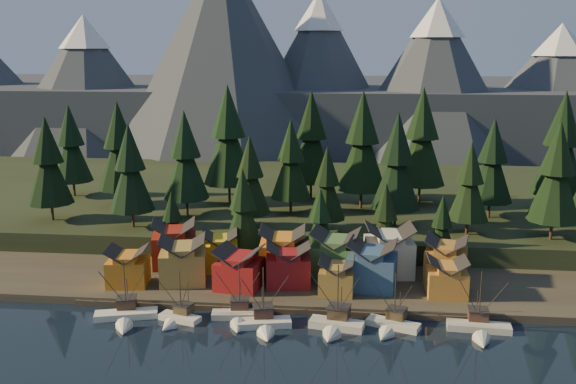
# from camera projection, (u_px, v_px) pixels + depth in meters

# --- Properties ---
(ground) EXTENTS (500.00, 500.00, 0.00)m
(ground) POSITION_uv_depth(u_px,v_px,m) (274.00, 351.00, 103.44)
(ground) COLOR black
(ground) RESTS_ON ground
(shore_strip) EXTENTS (400.00, 50.00, 1.50)m
(shore_strip) POSITION_uv_depth(u_px,v_px,m) (297.00, 265.00, 142.06)
(shore_strip) COLOR #332D25
(shore_strip) RESTS_ON ground
(hillside) EXTENTS (420.00, 100.00, 6.00)m
(hillside) POSITION_uv_depth(u_px,v_px,m) (313.00, 202.00, 190.05)
(hillside) COLOR black
(hillside) RESTS_ON ground
(dock) EXTENTS (80.00, 4.00, 1.00)m
(dock) POSITION_uv_depth(u_px,v_px,m) (286.00, 308.00, 119.33)
(dock) COLOR #493E34
(dock) RESTS_ON ground
(mountain_ridge) EXTENTS (560.00, 190.00, 90.00)m
(mountain_ridge) POSITION_uv_depth(u_px,v_px,m) (322.00, 94.00, 305.21)
(mountain_ridge) COLOR #3F4652
(mountain_ridge) RESTS_ON ground
(boat_0) EXTENTS (11.85, 12.40, 11.83)m
(boat_0) POSITION_uv_depth(u_px,v_px,m) (125.00, 310.00, 114.41)
(boat_0) COLOR white
(boat_0) RESTS_ON ground
(boat_1) EXTENTS (8.19, 8.74, 10.19)m
(boat_1) POSITION_uv_depth(u_px,v_px,m) (177.00, 312.00, 113.69)
(boat_1) COLOR silver
(boat_1) RESTS_ON ground
(boat_2) EXTENTS (10.54, 11.28, 11.33)m
(boat_2) POSITION_uv_depth(u_px,v_px,m) (239.00, 309.00, 114.56)
(boat_2) COLOR beige
(boat_2) RESTS_ON ground
(boat_3) EXTENTS (10.22, 10.79, 11.97)m
(boat_3) POSITION_uv_depth(u_px,v_px,m) (264.00, 316.00, 110.99)
(boat_3) COLOR silver
(boat_3) RESTS_ON ground
(boat_4) EXTENTS (10.17, 10.84, 12.69)m
(boat_4) POSITION_uv_depth(u_px,v_px,m) (335.00, 317.00, 110.39)
(boat_4) COLOR beige
(boat_4) RESTS_ON ground
(boat_5) EXTENTS (9.87, 10.33, 10.97)m
(boat_5) POSITION_uv_depth(u_px,v_px,m) (392.00, 318.00, 110.78)
(boat_5) COLOR beige
(boat_5) RESTS_ON ground
(boat_6) EXTENTS (11.28, 12.15, 11.70)m
(boat_6) POSITION_uv_depth(u_px,v_px,m) (480.00, 322.00, 109.40)
(boat_6) COLOR beige
(boat_6) RESTS_ON ground
(house_front_0) EXTENTS (8.53, 8.16, 7.70)m
(house_front_0) POSITION_uv_depth(u_px,v_px,m) (128.00, 265.00, 127.35)
(house_front_0) COLOR orange
(house_front_0) RESTS_ON shore_strip
(house_front_1) EXTENTS (10.56, 10.28, 9.32)m
(house_front_1) POSITION_uv_depth(u_px,v_px,m) (183.00, 259.00, 128.43)
(house_front_1) COLOR #A3843A
(house_front_1) RESTS_ON shore_strip
(house_front_2) EXTENTS (9.66, 9.72, 8.19)m
(house_front_2) POSITION_uv_depth(u_px,v_px,m) (239.00, 267.00, 125.62)
(house_front_2) COLOR maroon
(house_front_2) RESTS_ON shore_strip
(house_front_3) EXTENTS (9.60, 9.25, 8.74)m
(house_front_3) POSITION_uv_depth(u_px,v_px,m) (288.00, 263.00, 127.22)
(house_front_3) COLOR maroon
(house_front_3) RESTS_ON shore_strip
(house_front_4) EXTENTS (6.94, 7.44, 6.73)m
(house_front_4) POSITION_uv_depth(u_px,v_px,m) (337.00, 275.00, 123.33)
(house_front_4) COLOR olive
(house_front_4) RESTS_ON shore_strip
(house_front_5) EXTENTS (10.32, 9.63, 9.57)m
(house_front_5) POSITION_uv_depth(u_px,v_px,m) (372.00, 264.00, 125.22)
(house_front_5) COLOR #325378
(house_front_5) RESTS_ON shore_strip
(house_front_6) EXTENTS (7.49, 7.09, 7.38)m
(house_front_6) POSITION_uv_depth(u_px,v_px,m) (447.00, 276.00, 121.82)
(house_front_6) COLOR #BF7F31
(house_front_6) RESTS_ON shore_strip
(house_back_0) EXTENTS (10.77, 10.50, 9.88)m
(house_back_0) POSITION_uv_depth(u_px,v_px,m) (174.00, 242.00, 138.31)
(house_back_0) COLOR maroon
(house_back_0) RESTS_ON shore_strip
(house_back_1) EXTENTS (8.55, 8.62, 8.21)m
(house_back_1) POSITION_uv_depth(u_px,v_px,m) (220.00, 249.00, 136.51)
(house_back_1) COLOR gold
(house_back_1) RESTS_ON shore_strip
(house_back_2) EXTENTS (9.84, 9.12, 9.90)m
(house_back_2) POSITION_uv_depth(u_px,v_px,m) (283.00, 250.00, 132.96)
(house_back_2) COLOR orange
(house_back_2) RESTS_ON shore_strip
(house_back_3) EXTENTS (10.64, 9.72, 9.80)m
(house_back_3) POSITION_uv_depth(u_px,v_px,m) (336.00, 252.00, 131.94)
(house_back_3) COLOR #47723E
(house_back_3) RESTS_ON shore_strip
(house_back_4) EXTENTS (10.52, 10.17, 10.54)m
(house_back_4) POSITION_uv_depth(u_px,v_px,m) (389.00, 249.00, 132.85)
(house_back_4) COLOR beige
(house_back_4) RESTS_ON shore_strip
(house_back_5) EXTENTS (9.60, 9.67, 9.02)m
(house_back_5) POSITION_uv_depth(u_px,v_px,m) (446.00, 258.00, 129.53)
(house_back_5) COLOR #A9702B
(house_back_5) RESTS_ON shore_strip
(tree_hill_0) EXTENTS (11.07, 11.07, 25.78)m
(tree_hill_0) POSITION_uv_depth(u_px,v_px,m) (48.00, 164.00, 155.80)
(tree_hill_0) COLOR #332319
(tree_hill_0) RESTS_ON hillside
(tree_hill_1) EXTENTS (12.09, 12.09, 28.17)m
(tree_hill_1) POSITION_uv_depth(u_px,v_px,m) (119.00, 149.00, 169.79)
(tree_hill_1) COLOR #332319
(tree_hill_1) RESTS_ON hillside
(tree_hill_2) EXTENTS (10.66, 10.66, 24.84)m
(tree_hill_2) POSITION_uv_depth(u_px,v_px,m) (130.00, 171.00, 149.77)
(tree_hill_2) COLOR #332319
(tree_hill_2) RESTS_ON hillside
(tree_hill_3) EXTENTS (11.50, 11.50, 26.79)m
(tree_hill_3) POSITION_uv_depth(u_px,v_px,m) (185.00, 159.00, 160.14)
(tree_hill_3) COLOR #332319
(tree_hill_3) RESTS_ON hillside
(tree_hill_4) EXTENTS (13.87, 13.87, 32.32)m
(tree_hill_4) POSITION_uv_depth(u_px,v_px,m) (228.00, 139.00, 173.19)
(tree_hill_4) COLOR #332319
(tree_hill_4) RESTS_ON hillside
(tree_hill_5) EXTENTS (9.51, 9.51, 22.15)m
(tree_hill_5) POSITION_uv_depth(u_px,v_px,m) (250.00, 178.00, 149.15)
(tree_hill_5) COLOR #332319
(tree_hill_5) RESTS_ON hillside
(tree_hill_6) EXTENTS (10.46, 10.46, 24.37)m
(tree_hill_6) POSITION_uv_depth(u_px,v_px,m) (291.00, 162.00, 162.60)
(tree_hill_6) COLOR #332319
(tree_hill_6) RESTS_ON hillside
(tree_hill_7) EXTENTS (8.72, 8.72, 20.30)m
(tree_hill_7) POSITION_uv_depth(u_px,v_px,m) (327.00, 186.00, 145.58)
(tree_hill_7) COLOR #332319
(tree_hill_7) RESTS_ON hillside
(tree_hill_8) EXTENTS (13.41, 13.41, 31.24)m
(tree_hill_8) POSITION_uv_depth(u_px,v_px,m) (362.00, 145.00, 166.70)
(tree_hill_8) COLOR #332319
(tree_hill_8) RESTS_ON hillside
(tree_hill_9) EXTENTS (11.76, 11.76, 27.39)m
(tree_hill_9) POSITION_uv_depth(u_px,v_px,m) (397.00, 165.00, 149.86)
(tree_hill_9) COLOR #332319
(tree_hill_9) RESTS_ON hillside
(tree_hill_10) EXTENTS (13.60, 13.60, 31.68)m
(tree_hill_10) POSITION_uv_depth(u_px,v_px,m) (422.00, 140.00, 172.76)
(tree_hill_10) COLOR #332319
(tree_hill_10) RESTS_ON hillside
(tree_hill_11) EXTENTS (9.23, 9.23, 21.51)m
(tree_hill_11) POSITION_uv_depth(u_px,v_px,m) (470.00, 184.00, 144.07)
(tree_hill_11) COLOR #332319
(tree_hill_11) RESTS_ON hillside
(tree_hill_12) EXTENTS (10.82, 10.82, 25.21)m
(tree_hill_12) POSITION_uv_depth(u_px,v_px,m) (492.00, 163.00, 158.32)
(tree_hill_12) COLOR #332319
(tree_hill_12) RESTS_ON hillside
(tree_hill_13) EXTENTS (11.39, 11.39, 26.53)m
(tree_hill_13) POSITION_uv_depth(u_px,v_px,m) (556.00, 176.00, 139.67)
(tree_hill_13) COLOR #332319
(tree_hill_13) RESTS_ON hillside
(tree_hill_14) EXTENTS (13.52, 13.52, 31.50)m
(tree_hill_14) POSITION_uv_depth(u_px,v_px,m) (562.00, 147.00, 161.52)
(tree_hill_14) COLOR #332319
(tree_hill_14) RESTS_ON hillside
(tree_hill_15) EXTENTS (13.05, 13.05, 30.40)m
(tree_hill_15) POSITION_uv_depth(u_px,v_px,m) (311.00, 140.00, 177.94)
(tree_hill_15) COLOR #332319
(tree_hill_15) RESTS_ON hillside
(tree_hill_16) EXTENTS (11.27, 11.27, 26.26)m
(tree_hill_16) POSITION_uv_depth(u_px,v_px,m) (71.00, 146.00, 181.57)
(tree_hill_16) COLOR #332319
(tree_hill_16) RESTS_ON hillside
(tree_shore_0) EXTENTS (6.59, 6.59, 15.36)m
(tree_shore_0) POSITION_uv_depth(u_px,v_px,m) (172.00, 221.00, 142.92)
(tree_shore_0) COLOR #332319
(tree_shore_0) RESTS_ON shore_strip
(tree_shore_1) EXTENTS (8.96, 8.96, 20.87)m
(tree_shore_1) POSITION_uv_depth(u_px,v_px,m) (243.00, 210.00, 140.60)
(tree_shore_1) COLOR #332319
(tree_shore_1) RESTS_ON shore_strip
(tree_shore_2) EXTENTS (7.25, 7.25, 16.88)m
(tree_shore_2) POSITION_uv_depth(u_px,v_px,m) (320.00, 222.00, 139.34)
(tree_shore_2) COLOR #332319
(tree_shore_2) RESTS_ON shore_strip
(tree_shore_3) EXTENTS (7.87, 7.87, 18.35)m
(tree_shore_3) POSITION_uv_depth(u_px,v_px,m) (385.00, 220.00, 137.72)
(tree_shore_3) COLOR #332319
(tree_shore_3) RESTS_ON shore_strip
(tree_shore_4) EXTENTS (6.84, 6.84, 15.94)m
(tree_shore_4) POSITION_uv_depth(u_px,v_px,m) (442.00, 228.00, 136.77)
(tree_shore_4) COLOR #332319
(tree_shore_4) RESTS_ON shore_strip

